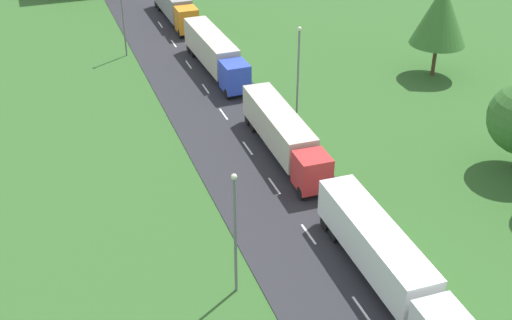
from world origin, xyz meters
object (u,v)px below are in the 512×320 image
truck_third (283,133)px  tree_birch (441,14)px  truck_second (383,256)px  lamppost_second (235,229)px  lamppost_fourth (122,13)px  lamppost_third (298,67)px  truck_fourth (215,52)px  truck_fifth (174,4)px

truck_third → tree_birch: size_ratio=1.47×
truck_second → lamppost_second: size_ratio=1.74×
lamppost_fourth → truck_second: bearing=-79.5°
lamppost_second → lamppost_third: lamppost_second is taller
truck_third → truck_fourth: bearing=90.6°
truck_second → truck_fifth: truck_fifth is taller
lamppost_second → truck_fifth: bearing=80.4°
truck_fourth → lamppost_second: 34.65m
truck_second → lamppost_second: lamppost_second is taller
truck_fourth → lamppost_third: size_ratio=1.76×
truck_fourth → lamppost_third: 13.05m
lamppost_second → lamppost_fourth: bearing=89.1°
truck_third → lamppost_third: lamppost_third is taller
lamppost_third → lamppost_fourth: size_ratio=0.95×
lamppost_fourth → tree_birch: 33.52m
truck_fourth → lamppost_third: lamppost_third is taller
lamppost_second → tree_birch: bearing=39.8°
lamppost_third → lamppost_fourth: bearing=121.8°
truck_fourth → lamppost_fourth: lamppost_fourth is taller
lamppost_second → tree_birch: (29.87, 24.91, 1.89)m
truck_fifth → truck_third: bearing=-89.7°
lamppost_second → lamppost_fourth: size_ratio=0.95×
truck_second → truck_fifth: bearing=90.1°
truck_fourth → truck_fifth: (-0.02, 17.72, -0.03)m
truck_third → lamppost_third: size_ratio=1.70×
truck_fourth → lamppost_second: bearing=-104.6°
lamppost_second → truck_second: bearing=-14.8°
truck_second → truck_fifth: (-0.08, 53.48, 0.09)m
truck_third → truck_fourth: 18.87m
truck_second → lamppost_third: size_ratio=1.75×
lamppost_second → lamppost_fourth: lamppost_fourth is taller
truck_third → lamppost_fourth: size_ratio=1.61×
lamppost_second → tree_birch: size_ratio=0.87×
truck_second → lamppost_fourth: 44.41m
truck_second → lamppost_fourth: (-8.10, 43.57, 2.84)m
truck_second → tree_birch: (21.12, 27.21, 4.51)m
truck_fifth → lamppost_fourth: 13.03m
truck_fifth → truck_fourth: bearing=-89.9°
truck_fifth → truck_second: bearing=-89.9°
lamppost_fourth → tree_birch: tree_birch is taller
truck_fourth → tree_birch: (21.18, -8.55, 4.39)m
truck_fourth → lamppost_fourth: (-8.04, 7.81, 2.71)m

